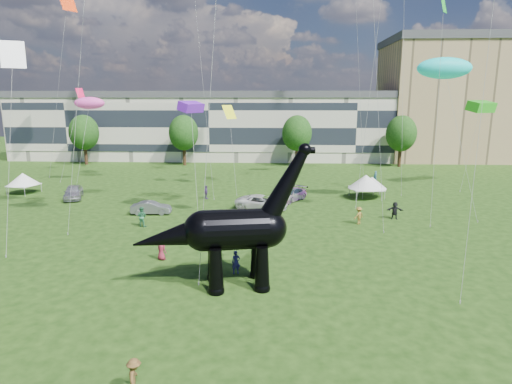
{
  "coord_description": "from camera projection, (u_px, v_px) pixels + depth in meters",
  "views": [
    {
      "loc": [
        4.28,
        -22.39,
        11.62
      ],
      "look_at": [
        2.89,
        8.0,
        5.0
      ],
      "focal_mm": 30.0,
      "sensor_mm": 36.0,
      "label": 1
    }
  ],
  "objects": [
    {
      "name": "terrace_row",
      "position": [
        213.0,
        128.0,
        84.12
      ],
      "size": [
        78.0,
        11.0,
        12.0
      ],
      "primitive_type": "cube",
      "color": "beige",
      "rests_on": "ground"
    },
    {
      "name": "gazebo_far",
      "position": [
        366.0,
        182.0,
        50.78
      ],
      "size": [
        4.5,
        4.5,
        2.86
      ],
      "rotation": [
        0.0,
        0.0,
        0.1
      ],
      "color": "white",
      "rests_on": "ground"
    },
    {
      "name": "tree_mid_right",
      "position": [
        297.0,
        130.0,
        74.56
      ],
      "size": [
        5.2,
        5.2,
        9.44
      ],
      "color": "#382314",
      "rests_on": "ground"
    },
    {
      "name": "car_dark",
      "position": [
        290.0,
        195.0,
        49.77
      ],
      "size": [
        4.56,
        5.38,
        1.48
      ],
      "primitive_type": "imported",
      "rotation": [
        0.0,
        0.0,
        -0.59
      ],
      "color": "#595960",
      "rests_on": "ground"
    },
    {
      "name": "tree_mid_left",
      "position": [
        184.0,
        130.0,
        75.45
      ],
      "size": [
        5.2,
        5.2,
        9.44
      ],
      "color": "#382314",
      "rests_on": "ground"
    },
    {
      "name": "kites",
      "position": [
        243.0,
        24.0,
        39.9
      ],
      "size": [
        66.72,
        51.31,
        28.37
      ],
      "color": "#F0104A",
      "rests_on": "ground"
    },
    {
      "name": "car_white",
      "position": [
        262.0,
        203.0,
        45.78
      ],
      "size": [
        6.08,
        3.97,
        1.56
      ],
      "primitive_type": "imported",
      "rotation": [
        0.0,
        0.0,
        1.3
      ],
      "color": "silver",
      "rests_on": "ground"
    },
    {
      "name": "dinosaur_sculpture",
      "position": [
        229.0,
        232.0,
        26.58
      ],
      "size": [
        11.48,
        3.99,
        9.35
      ],
      "rotation": [
        0.0,
        0.0,
        0.18
      ],
      "color": "black",
      "rests_on": "ground"
    },
    {
      "name": "tree_far_right",
      "position": [
        401.0,
        131.0,
        73.76
      ],
      "size": [
        5.2,
        5.2,
        9.44
      ],
      "color": "#382314",
      "rests_on": "ground"
    },
    {
      "name": "visitors",
      "position": [
        207.0,
        218.0,
        39.4
      ],
      "size": [
        51.27,
        46.52,
        1.89
      ],
      "color": "#97524B",
      "rests_on": "ground"
    },
    {
      "name": "tree_far_left",
      "position": [
        84.0,
        130.0,
        76.26
      ],
      "size": [
        5.2,
        5.2,
        9.44
      ],
      "color": "#382314",
      "rests_on": "ground"
    },
    {
      "name": "ground",
      "position": [
        199.0,
        306.0,
        24.52
      ],
      "size": [
        220.0,
        220.0,
        0.0
      ],
      "primitive_type": "plane",
      "color": "#16330C",
      "rests_on": "ground"
    },
    {
      "name": "car_silver",
      "position": [
        73.0,
        192.0,
        50.72
      ],
      "size": [
        3.42,
        5.21,
        1.65
      ],
      "primitive_type": "imported",
      "rotation": [
        0.0,
        0.0,
        0.33
      ],
      "color": "#BBBBC0",
      "rests_on": "ground"
    },
    {
      "name": "gazebo_left",
      "position": [
        23.0,
        179.0,
        53.49
      ],
      "size": [
        4.46,
        4.46,
        2.59
      ],
      "rotation": [
        0.0,
        0.0,
        -0.23
      ],
      "color": "white",
      "rests_on": "ground"
    },
    {
      "name": "car_grey",
      "position": [
        151.0,
        208.0,
        44.02
      ],
      "size": [
        4.15,
        1.74,
        1.34
      ],
      "primitive_type": "imported",
      "rotation": [
        0.0,
        0.0,
        1.65
      ],
      "color": "slate",
      "rests_on": "ground"
    },
    {
      "name": "gazebo_near",
      "position": [
        372.0,
        183.0,
        51.61
      ],
      "size": [
        3.54,
        3.54,
        2.46
      ],
      "rotation": [
        0.0,
        0.0,
        -0.0
      ],
      "color": "silver",
      "rests_on": "ground"
    },
    {
      "name": "apartment_block",
      "position": [
        458.0,
        102.0,
        83.84
      ],
      "size": [
        28.0,
        18.0,
        22.0
      ],
      "primitive_type": "cube",
      "color": "tan",
      "rests_on": "ground"
    }
  ]
}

